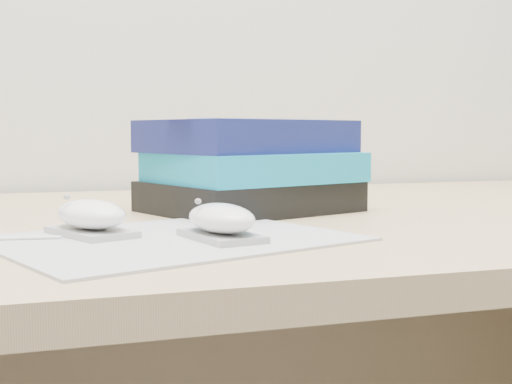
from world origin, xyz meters
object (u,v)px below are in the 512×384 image
object	(u,v)px
mouse_rear	(91,217)
book_stack	(250,167)
desk	(246,379)
mouse_front	(221,221)

from	to	relation	value
mouse_rear	book_stack	xyz separation A→B (m)	(0.21, 0.17, 0.04)
mouse_rear	book_stack	bearing A→B (deg)	38.26
desk	mouse_rear	size ratio (longest dim) A/B	14.70
desk	mouse_front	distance (m)	0.39
mouse_front	book_stack	distance (m)	0.26
desk	book_stack	distance (m)	0.29
desk	book_stack	xyz separation A→B (m)	(-0.01, -0.04, 0.29)
desk	mouse_front	size ratio (longest dim) A/B	15.92
mouse_rear	book_stack	size ratio (longest dim) A/B	0.38
mouse_rear	mouse_front	distance (m)	0.13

